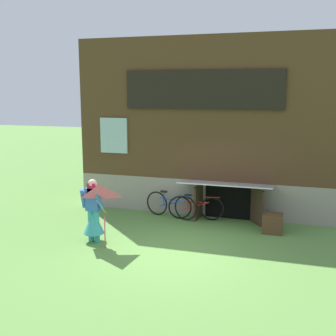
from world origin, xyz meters
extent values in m
plane|color=#56843D|center=(0.00, 0.00, 0.00)|extent=(60.00, 60.00, 0.00)
cube|color=gray|center=(0.00, 5.30, 0.55)|extent=(7.90, 4.59, 1.10)
cube|color=#4C331E|center=(0.00, 5.30, 3.21)|extent=(7.90, 4.59, 4.22)
cube|color=black|center=(0.00, 2.96, 3.77)|extent=(4.64, 0.08, 1.11)
cube|color=#9EB7C6|center=(0.00, 2.98, 3.77)|extent=(4.48, 0.04, 0.99)
cube|color=#9EB7C6|center=(-2.81, 2.97, 2.36)|extent=(0.90, 0.06, 1.10)
cube|color=black|center=(0.84, 2.98, 0.51)|extent=(1.40, 0.03, 1.02)
cube|color=#3D2B1E|center=(-0.01, 2.70, 0.51)|extent=(0.14, 0.70, 1.02)
cube|color=#3D2B1E|center=(1.69, 2.70, 0.51)|extent=(0.43, 0.62, 1.02)
cube|color=#B2B2B7|center=(0.84, 2.45, 1.15)|extent=(2.62, 1.09, 0.18)
cylinder|color=teal|center=(-2.16, 0.02, 0.41)|extent=(0.14, 0.14, 0.81)
cylinder|color=teal|center=(-2.00, 0.02, 0.41)|extent=(0.14, 0.14, 0.81)
cone|color=teal|center=(-2.08, 0.02, 0.53)|extent=(0.52, 0.52, 0.61)
cube|color=#3366B7|center=(-2.08, 0.02, 1.10)|extent=(0.34, 0.20, 0.58)
cylinder|color=#3366B7|center=(-2.30, -0.08, 1.13)|extent=(0.17, 0.33, 0.53)
cylinder|color=#3366B7|center=(-1.86, -0.08, 1.13)|extent=(0.17, 0.33, 0.53)
cube|color=maroon|center=(-2.08, -0.04, 1.34)|extent=(0.20, 0.08, 0.36)
sphere|color=#D8AD8E|center=(-2.08, 0.02, 1.50)|extent=(0.22, 0.22, 0.22)
pyramid|color=#E54C7F|center=(-1.64, -0.47, 1.27)|extent=(0.89, 0.77, 0.50)
cylinder|color=beige|center=(-1.73, -0.23, 1.00)|extent=(0.01, 0.48, 0.44)
cylinder|color=#E54C7F|center=(-1.63, -0.28, 0.39)|extent=(0.03, 0.03, 0.79)
torus|color=black|center=(0.41, 2.64, 0.35)|extent=(0.70, 0.15, 0.70)
torus|color=black|center=(-0.52, 2.50, 0.35)|extent=(0.70, 0.15, 0.70)
cylinder|color=red|center=(-0.06, 2.57, 0.53)|extent=(0.71, 0.14, 0.04)
cylinder|color=red|center=(-0.06, 2.57, 0.41)|extent=(0.77, 0.15, 0.28)
cylinder|color=red|center=(-0.29, 2.54, 0.53)|extent=(0.04, 0.04, 0.39)
cube|color=black|center=(-0.29, 2.54, 0.72)|extent=(0.20, 0.08, 0.05)
cylinder|color=red|center=(0.41, 2.64, 0.69)|extent=(0.44, 0.09, 0.03)
torus|color=black|center=(-0.33, 2.42, 0.37)|extent=(0.72, 0.23, 0.74)
torus|color=black|center=(-1.30, 2.68, 0.37)|extent=(0.72, 0.23, 0.74)
cylinder|color=#284CB2|center=(-0.82, 2.55, 0.56)|extent=(0.74, 0.23, 0.04)
cylinder|color=#284CB2|center=(-0.82, 2.55, 0.44)|extent=(0.80, 0.25, 0.30)
cylinder|color=#284CB2|center=(-1.06, 2.61, 0.56)|extent=(0.04, 0.04, 0.42)
cube|color=black|center=(-1.06, 2.61, 0.77)|extent=(0.20, 0.08, 0.05)
cylinder|color=#284CB2|center=(-0.33, 2.42, 0.73)|extent=(0.43, 0.14, 0.03)
cube|color=#4C331E|center=(2.17, 2.03, 0.26)|extent=(0.53, 0.45, 0.52)
camera|label=1|loc=(2.69, -9.12, 3.76)|focal=45.18mm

